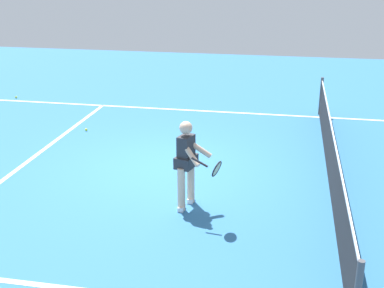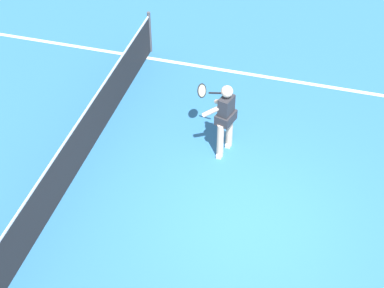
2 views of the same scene
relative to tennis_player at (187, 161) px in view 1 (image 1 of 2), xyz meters
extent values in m
plane|color=teal|center=(-1.67, -0.83, -0.85)|extent=(27.48, 27.48, 0.00)
cube|color=white|center=(-1.67, -3.78, -0.84)|extent=(8.62, 0.10, 0.01)
cube|color=white|center=(-5.98, -0.83, -0.84)|extent=(0.10, 19.14, 0.01)
cylinder|color=#4C4C51|center=(-6.28, 2.50, -0.32)|extent=(0.08, 0.08, 1.05)
cube|color=#232326|center=(-1.67, 2.50, -0.38)|extent=(9.14, 0.02, 0.93)
cube|color=white|center=(-1.67, 2.50, 0.10)|extent=(9.14, 0.02, 0.04)
cylinder|color=beige|center=(-0.19, 0.02, -0.46)|extent=(0.13, 0.13, 0.78)
cylinder|color=beige|center=(0.16, -0.07, -0.46)|extent=(0.13, 0.13, 0.78)
cube|color=white|center=(-0.19, 0.02, -0.81)|extent=(0.20, 0.10, 0.08)
cube|color=white|center=(0.16, -0.07, -0.81)|extent=(0.20, 0.10, 0.08)
cube|color=#2D2D33|center=(-0.02, -0.03, 0.19)|extent=(0.36, 0.28, 0.52)
cube|color=#2D2D33|center=(-0.02, -0.03, -0.01)|extent=(0.46, 0.38, 0.20)
sphere|color=beige|center=(-0.02, -0.03, 0.59)|extent=(0.22, 0.22, 0.22)
cylinder|color=beige|center=(-0.12, 0.16, 0.21)|extent=(0.17, 0.49, 0.37)
cylinder|color=beige|center=(0.17, 0.08, 0.21)|extent=(0.38, 0.42, 0.37)
cylinder|color=black|center=(0.42, 0.29, 0.17)|extent=(0.11, 0.29, 0.14)
torus|color=black|center=(0.51, 0.58, 0.11)|extent=(0.31, 0.19, 0.28)
cylinder|color=beige|center=(0.51, 0.58, 0.11)|extent=(0.26, 0.15, 0.23)
sphere|color=#D1E533|center=(-3.64, -3.35, -0.81)|extent=(0.07, 0.07, 0.07)
sphere|color=#D1E533|center=(-6.30, -6.74, -0.81)|extent=(0.07, 0.07, 0.07)
camera|label=1|loc=(7.91, 1.62, 3.22)|focal=47.95mm
camera|label=2|loc=(-8.25, -1.69, 6.88)|focal=54.55mm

